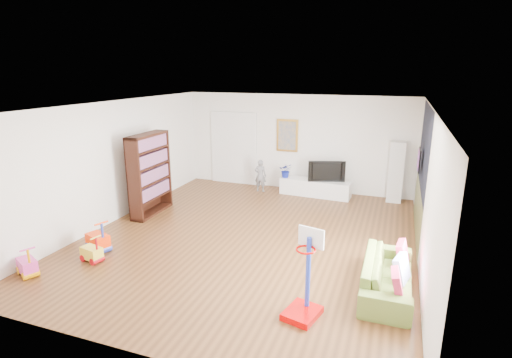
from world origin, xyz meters
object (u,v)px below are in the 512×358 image
(media_console, at_px, (315,188))
(sofa, at_px, (388,275))
(bookshelf, at_px, (150,174))
(basketball_hoop, at_px, (303,275))

(media_console, distance_m, sofa, 4.92)
(bookshelf, height_order, basketball_hoop, bookshelf)
(media_console, relative_size, sofa, 1.03)
(sofa, relative_size, basketball_hoop, 1.45)
(media_console, xyz_separation_m, sofa, (2.06, -4.47, 0.05))
(media_console, distance_m, basketball_hoop, 5.68)
(media_console, height_order, bookshelf, bookshelf)
(bookshelf, bearing_deg, sofa, -19.25)
(media_console, distance_m, bookshelf, 4.42)
(bookshelf, distance_m, sofa, 5.81)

